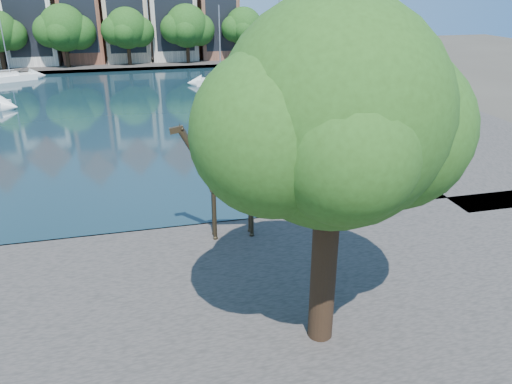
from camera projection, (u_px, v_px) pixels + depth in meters
ground at (98, 244)px, 23.02m from camera, size 160.00×160.00×0.00m
water_basin at (111, 116)px, 44.46m from camera, size 38.00×50.00×0.08m
near_quay at (87, 337)px, 16.66m from camera, size 50.00×14.00×0.50m
far_quay at (116, 61)px, 72.98m from camera, size 60.00×16.00×0.50m
right_quay at (369, 99)px, 49.80m from camera, size 14.00×52.00×0.50m
plane_tree at (337, 122)px, 13.61m from camera, size 8.32×6.40×10.62m
townhouse_west_inner at (31, 11)px, 67.91m from camera, size 6.43×9.18×15.15m
townhouse_center at (80, 2)px, 68.92m from camera, size 5.44×9.18×16.93m
townhouse_east_inner at (125, 7)px, 70.47m from camera, size 5.94×9.18×15.79m
townhouse_east_mid at (171, 3)px, 71.74m from camera, size 6.43×9.18×16.65m
townhouse_east_end at (216, 10)px, 73.54m from camera, size 5.44×9.18×14.43m
far_tree_mid_west at (64, 30)px, 64.80m from camera, size 7.80×6.00×8.00m
far_tree_mid_east at (128, 29)px, 66.60m from camera, size 7.02×5.40×7.52m
far_tree_east at (187, 27)px, 68.30m from camera, size 7.54×5.80×7.84m
far_tree_far_east at (244, 27)px, 70.09m from camera, size 6.76×5.20×7.36m
giraffe_statue at (227, 183)px, 21.75m from camera, size 3.68×0.71×5.26m
sailboat_left_e at (10, 76)px, 59.49m from camera, size 6.00×4.06×10.99m
sailboat_right_a at (316, 137)px, 36.81m from camera, size 5.32×2.10×9.61m
sailboat_right_b at (298, 135)px, 36.94m from camera, size 8.84×5.52×12.36m
sailboat_right_c at (277, 105)px, 46.08m from camera, size 5.44×2.52×10.00m
sailboat_right_d at (221, 80)px, 57.13m from camera, size 5.70×3.10×8.68m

